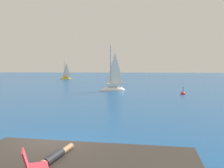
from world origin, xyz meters
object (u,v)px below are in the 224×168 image
Objects in this scene: beach_chair at (32,164)px; person_sunbather at (56,156)px; sailboat_far at (66,78)px; marker_buoy at (183,94)px; sailboat_near at (113,88)px.

person_sunbather is at bearing 59.45° from beach_chair.
sailboat_far is at bearing 27.77° from person_sunbather.
sailboat_far is 4.01× the size of marker_buoy.
person_sunbather is 22.49m from marker_buoy.
marker_buoy is (19.80, -24.75, -0.24)m from sailboat_far.
sailboat_near is at bearing 65.89° from beach_chair.
sailboat_near reaches higher than sailboat_far.
person_sunbather is 1.53× the size of marker_buoy.
sailboat_near reaches higher than person_sunbather.
sailboat_near is at bearing 101.05° from sailboat_far.
beach_chair is (-0.18, -1.36, 0.33)m from person_sunbather.
beach_chair is (-0.47, -25.25, 0.81)m from sailboat_near.
sailboat_far reaches higher than marker_buoy.
beach_chair is (11.23, -46.97, 0.90)m from sailboat_far.
beach_chair is at bearing -173.78° from person_sunbather.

